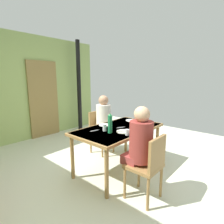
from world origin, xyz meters
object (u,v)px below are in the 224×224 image
person_far_diner (104,117)px  chair_near_diner (149,164)px  dining_table (119,132)px  chair_far_diner (100,129)px  water_bottle_green_near (110,124)px  person_near_diner (140,140)px  serving_bowl_center (137,128)px

person_far_diner → chair_near_diner: bearing=63.9°
dining_table → chair_far_diner: size_ratio=1.76×
dining_table → water_bottle_green_near: water_bottle_green_near is taller
chair_near_diner → chair_far_diner: bearing=65.9°
chair_far_diner → person_near_diner: size_ratio=1.13×
chair_far_diner → person_far_diner: bearing=90.0°
chair_near_diner → person_far_diner: size_ratio=1.13×
person_near_diner → serving_bowl_center: bearing=37.0°
dining_table → chair_far_diner: bearing=67.3°
chair_far_diner → serving_bowl_center: size_ratio=5.12×
chair_far_diner → serving_bowl_center: (-0.23, -1.08, 0.27)m
person_near_diner → person_far_diner: same height
chair_far_diner → serving_bowl_center: chair_far_diner is taller
chair_near_diner → person_near_diner: person_near_diner is taller
person_near_diner → chair_far_diner: bearing=63.9°
dining_table → serving_bowl_center: 0.32m
dining_table → person_near_diner: person_near_diner is taller
dining_table → serving_bowl_center: serving_bowl_center is taller
person_far_diner → water_bottle_green_near: bearing=48.8°
dining_table → water_bottle_green_near: 0.38m
person_far_diner → water_bottle_green_near: (-0.63, -0.72, 0.11)m
dining_table → water_bottle_green_near: size_ratio=5.01×
dining_table → serving_bowl_center: bearing=-71.3°
dining_table → chair_near_diner: bearing=-115.4°
chair_near_diner → person_far_diner: person_far_diner is taller
chair_near_diner → serving_bowl_center: bearing=46.2°
chair_near_diner → person_near_diner: bearing=90.0°
chair_far_diner → person_near_diner: person_near_diner is taller
water_bottle_green_near → serving_bowl_center: (0.40, -0.22, -0.12)m
serving_bowl_center → chair_near_diner: bearing=-133.8°
person_near_diner → water_bottle_green_near: person_near_diner is taller
chair_far_diner → chair_near_diner: bearing=65.9°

